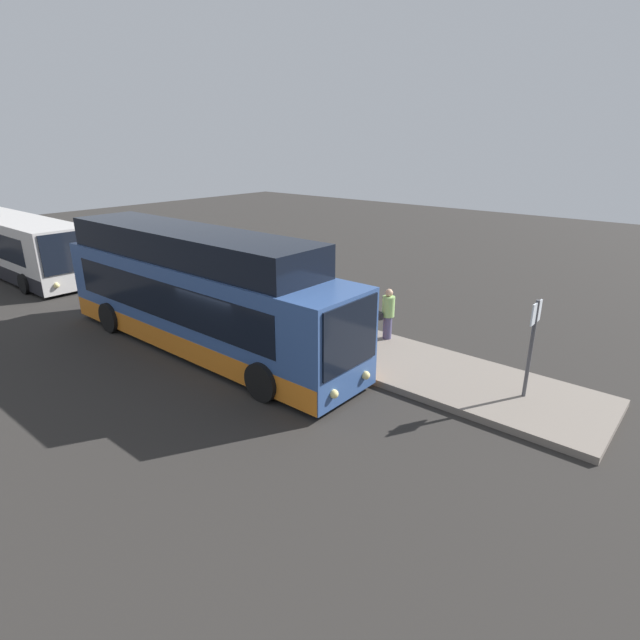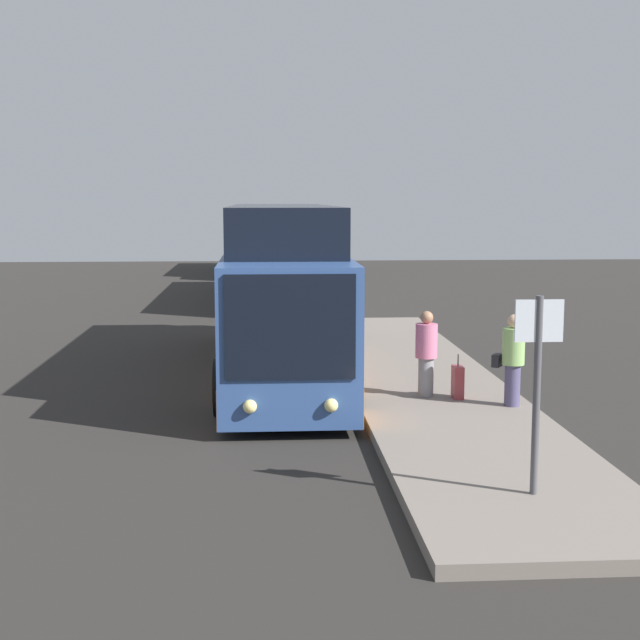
{
  "view_description": "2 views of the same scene",
  "coord_description": "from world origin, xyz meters",
  "px_view_note": "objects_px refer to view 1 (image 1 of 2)",
  "views": [
    {
      "loc": [
        11.22,
        -9.19,
        6.62
      ],
      "look_at": [
        2.8,
        0.82,
        1.9
      ],
      "focal_mm": 28.0,
      "sensor_mm": 36.0,
      "label": 1
    },
    {
      "loc": [
        19.08,
        -0.25,
        4.14
      ],
      "look_at": [
        2.8,
        0.82,
        1.9
      ],
      "focal_mm": 50.0,
      "sensor_mm": 36.0,
      "label": 2
    }
  ],
  "objects_px": {
    "bus_second": "(15,246)",
    "suitcase": "(355,332)",
    "passenger_boarding": "(339,318)",
    "bus_lead": "(198,297)",
    "sign_post": "(533,337)",
    "passenger_waiting": "(388,312)"
  },
  "relations": [
    {
      "from": "bus_second",
      "to": "suitcase",
      "type": "relative_size",
      "value": 13.81
    },
    {
      "from": "suitcase",
      "to": "passenger_boarding",
      "type": "bearing_deg",
      "value": -111.69
    },
    {
      "from": "passenger_boarding",
      "to": "bus_lead",
      "type": "bearing_deg",
      "value": -38.61
    },
    {
      "from": "bus_lead",
      "to": "bus_second",
      "type": "relative_size",
      "value": 1.02
    },
    {
      "from": "passenger_boarding",
      "to": "sign_post",
      "type": "bearing_deg",
      "value": 107.94
    },
    {
      "from": "bus_lead",
      "to": "suitcase",
      "type": "xyz_separation_m",
      "value": [
        3.96,
        3.39,
        -1.25
      ]
    },
    {
      "from": "bus_second",
      "to": "suitcase",
      "type": "distance_m",
      "value": 19.69
    },
    {
      "from": "suitcase",
      "to": "sign_post",
      "type": "relative_size",
      "value": 0.33
    },
    {
      "from": "bus_lead",
      "to": "bus_second",
      "type": "height_order",
      "value": "bus_lead"
    },
    {
      "from": "sign_post",
      "to": "passenger_boarding",
      "type": "bearing_deg",
      "value": -176.6
    },
    {
      "from": "bus_lead",
      "to": "sign_post",
      "type": "xyz_separation_m",
      "value": [
        9.72,
        3.15,
        0.11
      ]
    },
    {
      "from": "suitcase",
      "to": "bus_second",
      "type": "bearing_deg",
      "value": -170.09
    },
    {
      "from": "bus_lead",
      "to": "bus_second",
      "type": "bearing_deg",
      "value": 180.0
    },
    {
      "from": "bus_second",
      "to": "passenger_waiting",
      "type": "height_order",
      "value": "bus_second"
    },
    {
      "from": "bus_second",
      "to": "passenger_waiting",
      "type": "xyz_separation_m",
      "value": [
        20.08,
        4.27,
        -0.32
      ]
    },
    {
      "from": "suitcase",
      "to": "sign_post",
      "type": "distance_m",
      "value": 5.92
    },
    {
      "from": "suitcase",
      "to": "sign_post",
      "type": "bearing_deg",
      "value": -2.36
    },
    {
      "from": "passenger_waiting",
      "to": "sign_post",
      "type": "xyz_separation_m",
      "value": [
        5.06,
        -1.13,
        0.75
      ]
    },
    {
      "from": "passenger_waiting",
      "to": "suitcase",
      "type": "xyz_separation_m",
      "value": [
        -0.7,
        -0.89,
        -0.62
      ]
    },
    {
      "from": "bus_lead",
      "to": "passenger_waiting",
      "type": "xyz_separation_m",
      "value": [
        4.66,
        4.27,
        -0.64
      ]
    },
    {
      "from": "bus_lead",
      "to": "sign_post",
      "type": "bearing_deg",
      "value": 17.95
    },
    {
      "from": "passenger_boarding",
      "to": "passenger_waiting",
      "type": "bearing_deg",
      "value": 162.22
    }
  ]
}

